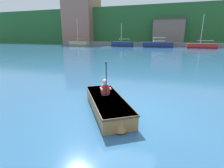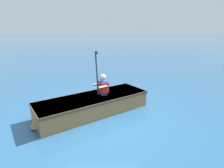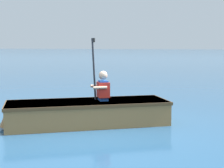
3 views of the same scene
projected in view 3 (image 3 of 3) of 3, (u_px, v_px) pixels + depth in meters
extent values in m
plane|color=#28567F|center=(87.00, 130.00, 6.15)|extent=(300.00, 300.00, 0.00)
cube|color=#A3703D|center=(88.00, 113.00, 6.60)|extent=(2.52, 3.06, 0.46)
cube|color=brown|center=(88.00, 103.00, 6.58)|extent=(2.57, 3.12, 0.06)
cube|color=brown|center=(88.00, 103.00, 6.58)|extent=(2.13, 2.61, 0.02)
cone|color=#A3703D|center=(9.00, 115.00, 6.27)|extent=(0.48, 0.48, 0.41)
cube|color=#A3703D|center=(99.00, 103.00, 6.63)|extent=(0.86, 0.65, 0.03)
cube|color=#1E4CA5|center=(103.00, 91.00, 6.62)|extent=(0.29, 0.27, 0.39)
cube|color=red|center=(103.00, 90.00, 6.62)|extent=(0.36, 0.34, 0.29)
sphere|color=beige|center=(103.00, 75.00, 6.59)|extent=(0.17, 0.17, 0.17)
cylinder|color=beige|center=(97.00, 86.00, 6.74)|extent=(0.19, 0.25, 0.06)
cylinder|color=beige|center=(100.00, 88.00, 6.45)|extent=(0.19, 0.25, 0.06)
cylinder|color=#232328|center=(94.00, 69.00, 6.53)|extent=(0.08, 0.10, 1.18)
cylinder|color=black|center=(94.00, 40.00, 6.47)|extent=(0.05, 0.05, 0.08)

